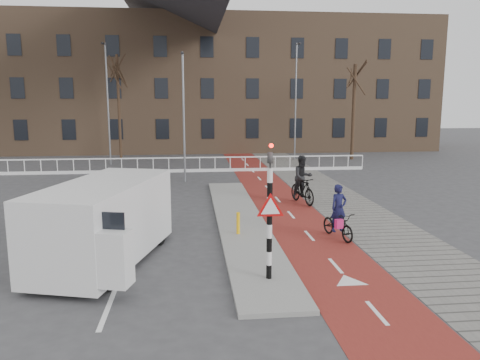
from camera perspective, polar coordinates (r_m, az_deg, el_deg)
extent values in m
plane|color=#38383A|center=(14.39, 4.58, -9.26)|extent=(120.00, 120.00, 0.00)
cube|color=maroon|center=(24.17, 3.74, -1.39)|extent=(2.50, 60.00, 0.01)
cube|color=slate|center=(24.79, 10.13, -1.24)|extent=(3.00, 60.00, 0.01)
cube|color=gray|center=(18.07, 0.06, -5.05)|extent=(1.80, 16.00, 0.12)
cylinder|color=black|center=(11.95, 3.61, -5.41)|extent=(0.14, 0.14, 2.88)
imported|color=black|center=(11.60, 3.70, 3.39)|extent=(0.13, 0.16, 0.80)
cylinder|color=#FF0C05|center=(11.45, 3.83, 4.21)|extent=(0.11, 0.02, 0.11)
cylinder|color=yellow|center=(16.13, -0.23, -5.28)|extent=(0.12, 0.12, 0.75)
imported|color=black|center=(16.34, 11.87, -5.37)|extent=(1.06, 1.87, 0.93)
imported|color=#131439|center=(16.20, 11.94, -3.37)|extent=(0.67, 0.53, 1.62)
cube|color=#C41B61|center=(15.76, 11.97, -5.25)|extent=(0.28, 0.22, 0.30)
imported|color=black|center=(21.41, 7.60, -1.21)|extent=(1.12, 2.15, 1.24)
imported|color=black|center=(21.30, 7.64, 0.35)|extent=(1.11, 0.97, 1.95)
cube|color=silver|center=(14.04, -16.22, -4.73)|extent=(3.60, 5.89, 2.20)
cube|color=#20944B|center=(14.30, -20.60, -5.11)|extent=(0.97, 3.40, 0.55)
cube|color=#20944B|center=(13.91, -11.68, -5.10)|extent=(0.97, 3.40, 0.55)
cube|color=black|center=(11.66, -18.37, -5.76)|extent=(1.92, 0.58, 0.90)
cylinder|color=black|center=(13.19, -23.34, -10.10)|extent=(0.47, 0.82, 0.77)
cylinder|color=black|center=(12.30, -15.86, -11.09)|extent=(0.47, 0.82, 0.77)
cylinder|color=black|center=(16.28, -16.19, -5.93)|extent=(0.47, 0.82, 0.77)
cylinder|color=black|center=(15.57, -9.94, -6.40)|extent=(0.47, 0.82, 0.77)
cube|color=silver|center=(30.69, -10.56, 2.64)|extent=(28.00, 0.08, 0.08)
cube|color=silver|center=(30.81, -10.52, 1.07)|extent=(28.00, 0.10, 0.20)
cube|color=#7F6047|center=(45.38, -6.72, 11.40)|extent=(46.00, 10.00, 12.00)
cylinder|color=#2F2015|center=(38.62, -14.54, 8.58)|extent=(0.22, 0.22, 8.14)
cylinder|color=#2F2015|center=(37.85, 13.67, 8.00)|extent=(0.27, 0.27, 7.36)
cylinder|color=slate|center=(26.76, -6.86, 7.47)|extent=(0.12, 0.12, 7.26)
cylinder|color=slate|center=(35.01, -15.79, 8.78)|extent=(0.12, 0.12, 8.57)
cylinder|color=slate|center=(36.95, 6.79, 9.37)|extent=(0.12, 0.12, 8.91)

